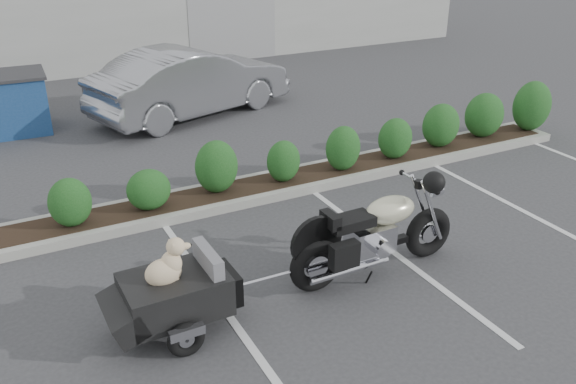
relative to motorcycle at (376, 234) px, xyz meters
name	(u,v)px	position (x,y,z in m)	size (l,w,h in m)	color
ground	(301,253)	(-0.64, 0.90, -0.59)	(90.00, 90.00, 0.00)	#38383A
planter_kerb	(292,181)	(0.36, 3.10, -0.52)	(12.00, 1.00, 0.15)	#9E9E93
motorcycle	(376,234)	(0.00, 0.00, 0.00)	(2.59, 0.87, 1.49)	black
pet_trailer	(174,293)	(-2.79, 0.03, -0.07)	(2.06, 1.14, 1.23)	black
sedan	(191,82)	(0.20, 7.92, 0.22)	(1.71, 4.91, 1.62)	#A3A3AA
dumpster	(1,104)	(-3.97, 8.55, 0.07)	(2.05, 1.45, 1.31)	navy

